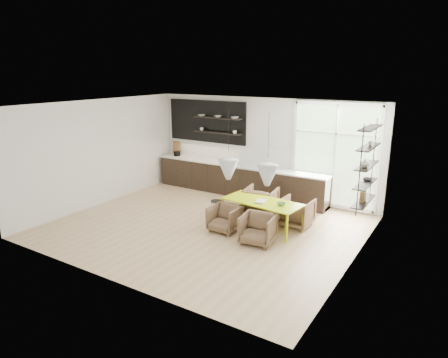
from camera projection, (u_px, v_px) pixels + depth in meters
room at (249, 162)px, 9.85m from camera, size 7.02×6.01×2.91m
kitchen_run at (237, 175)px, 12.03m from camera, size 5.54×0.69×2.75m
right_shelving at (366, 168)px, 8.45m from camera, size 0.26×1.22×1.90m
dining_table at (262, 203)px, 9.38m from camera, size 1.94×1.04×0.68m
armchair_back_left at (261, 201)px, 10.33m from camera, size 0.88×0.90×0.73m
armchair_back_right at (296, 212)px, 9.61m from camera, size 0.75×0.77×0.68m
armchair_front_left at (225, 218)px, 9.31m from camera, size 0.66×0.68×0.61m
armchair_front_right at (258, 229)px, 8.64m from camera, size 0.78×0.80×0.65m
wire_stool at (216, 206)px, 10.34m from camera, size 0.31×0.31×0.39m
table_book at (256, 201)px, 9.36m from camera, size 0.28×0.34×0.03m
table_bowl at (281, 204)px, 9.07m from camera, size 0.22×0.22×0.06m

